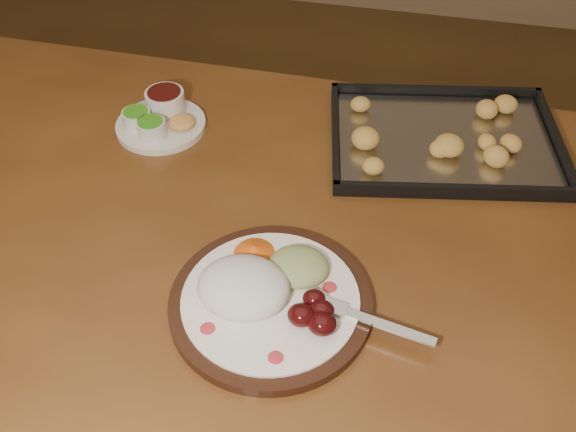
# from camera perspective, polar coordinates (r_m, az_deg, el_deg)

# --- Properties ---
(ground) EXTENTS (4.00, 4.00, 0.00)m
(ground) POSITION_cam_1_polar(r_m,az_deg,el_deg) (1.81, -5.38, -10.74)
(ground) COLOR brown
(ground) RESTS_ON ground
(dining_table) EXTENTS (1.51, 0.92, 0.75)m
(dining_table) POSITION_cam_1_polar(r_m,az_deg,el_deg) (1.09, -3.06, -4.62)
(dining_table) COLOR brown
(dining_table) RESTS_ON ground
(dinner_plate) EXTENTS (0.37, 0.29, 0.07)m
(dinner_plate) POSITION_cam_1_polar(r_m,az_deg,el_deg) (0.91, -1.88, -6.95)
(dinner_plate) COLOR black
(dinner_plate) RESTS_ON dining_table
(condiment_saucer) EXTENTS (0.17, 0.17, 0.06)m
(condiment_saucer) POSITION_cam_1_polar(r_m,az_deg,el_deg) (1.23, -11.34, 8.58)
(condiment_saucer) COLOR silver
(condiment_saucer) RESTS_ON dining_table
(baking_tray) EXTENTS (0.46, 0.37, 0.04)m
(baking_tray) POSITION_cam_1_polar(r_m,az_deg,el_deg) (1.21, 13.77, 6.75)
(baking_tray) COLOR black
(baking_tray) RESTS_ON dining_table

